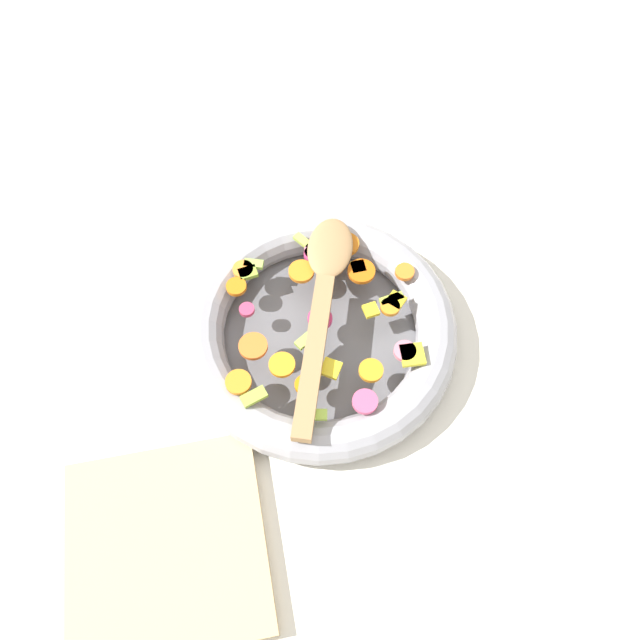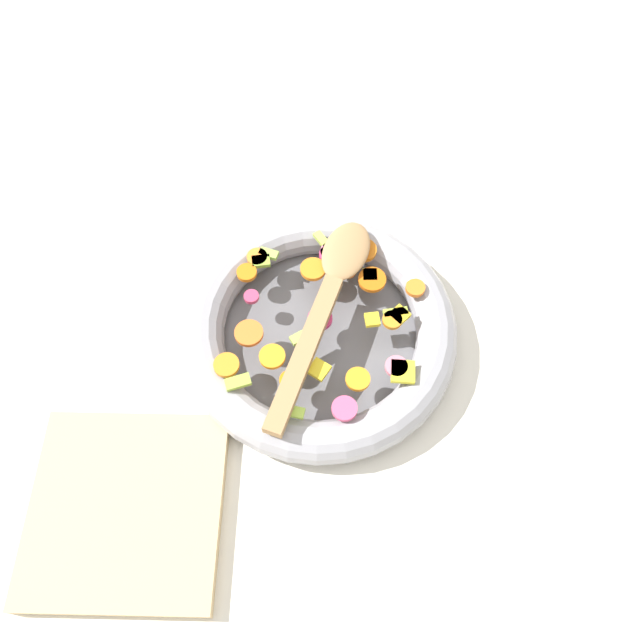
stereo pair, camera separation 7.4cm
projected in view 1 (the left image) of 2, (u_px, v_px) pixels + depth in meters
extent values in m
plane|color=silver|center=(320.00, 339.00, 0.78)|extent=(4.00, 4.00, 0.00)
cylinder|color=slate|center=(320.00, 337.00, 0.78)|extent=(0.28, 0.28, 0.01)
torus|color=#9E9EA5|center=(320.00, 330.00, 0.76)|extent=(0.33, 0.33, 0.05)
cylinder|color=orange|center=(253.00, 346.00, 0.72)|extent=(0.05, 0.05, 0.01)
cylinder|color=orange|center=(282.00, 365.00, 0.71)|extent=(0.04, 0.04, 0.01)
cylinder|color=orange|center=(236.00, 287.00, 0.76)|extent=(0.03, 0.03, 0.01)
cylinder|color=orange|center=(390.00, 308.00, 0.74)|extent=(0.03, 0.03, 0.01)
cylinder|color=orange|center=(346.00, 244.00, 0.79)|extent=(0.03, 0.03, 0.01)
cylinder|color=orange|center=(335.00, 266.00, 0.77)|extent=(0.03, 0.03, 0.01)
cylinder|color=orange|center=(405.00, 272.00, 0.77)|extent=(0.03, 0.03, 0.01)
cylinder|color=orange|center=(243.00, 270.00, 0.77)|extent=(0.03, 0.03, 0.01)
cylinder|color=orange|center=(371.00, 370.00, 0.70)|extent=(0.04, 0.04, 0.01)
cylinder|color=orange|center=(305.00, 385.00, 0.70)|extent=(0.02, 0.02, 0.01)
cylinder|color=orange|center=(322.00, 320.00, 0.73)|extent=(0.03, 0.03, 0.01)
cylinder|color=orange|center=(238.00, 382.00, 0.70)|extent=(0.04, 0.04, 0.01)
cylinder|color=#D76311|center=(361.00, 271.00, 0.77)|extent=(0.04, 0.04, 0.01)
cylinder|color=orange|center=(301.00, 271.00, 0.77)|extent=(0.04, 0.04, 0.01)
cube|color=#A5CE51|center=(305.00, 340.00, 0.72)|extent=(0.03, 0.02, 0.01)
cube|color=#8EB53A|center=(248.00, 273.00, 0.77)|extent=(0.02, 0.02, 0.01)
cube|color=#A9C13D|center=(392.00, 299.00, 0.75)|extent=(0.03, 0.02, 0.01)
cube|color=#ABD54B|center=(313.00, 415.00, 0.68)|extent=(0.03, 0.02, 0.01)
cube|color=#9BC051|center=(254.00, 264.00, 0.77)|extent=(0.03, 0.02, 0.01)
cube|color=#B8D351|center=(300.00, 242.00, 0.79)|extent=(0.02, 0.03, 0.01)
cube|color=#9CBB40|center=(254.00, 397.00, 0.69)|extent=(0.03, 0.02, 0.01)
cylinder|color=pink|center=(315.00, 251.00, 0.78)|extent=(0.04, 0.04, 0.01)
cylinder|color=#CA3C62|center=(247.00, 310.00, 0.74)|extent=(0.03, 0.03, 0.01)
cylinder|color=#D1336B|center=(314.00, 255.00, 0.78)|extent=(0.03, 0.03, 0.01)
cylinder|color=#DD517C|center=(365.00, 402.00, 0.69)|extent=(0.03, 0.03, 0.01)
cylinder|color=pink|center=(405.00, 351.00, 0.72)|extent=(0.04, 0.04, 0.01)
cylinder|color=#CB3267|center=(320.00, 318.00, 0.74)|extent=(0.04, 0.04, 0.01)
cube|color=gold|center=(396.00, 301.00, 0.75)|extent=(0.03, 0.03, 0.01)
cube|color=yellow|center=(334.00, 368.00, 0.71)|extent=(0.03, 0.03, 0.01)
cube|color=yellow|center=(412.00, 355.00, 0.71)|extent=(0.03, 0.03, 0.01)
cube|color=gold|center=(358.00, 267.00, 0.77)|extent=(0.02, 0.02, 0.01)
cube|color=yellow|center=(370.00, 307.00, 0.74)|extent=(0.02, 0.02, 0.01)
cube|color=yellow|center=(324.00, 252.00, 0.78)|extent=(0.02, 0.02, 0.01)
cube|color=#A87F51|center=(314.00, 354.00, 0.70)|extent=(0.09, 0.20, 0.01)
ellipsoid|color=#A87F51|center=(330.00, 248.00, 0.77)|extent=(0.08, 0.10, 0.01)
cube|color=tan|center=(167.00, 547.00, 0.66)|extent=(0.21, 0.21, 0.02)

